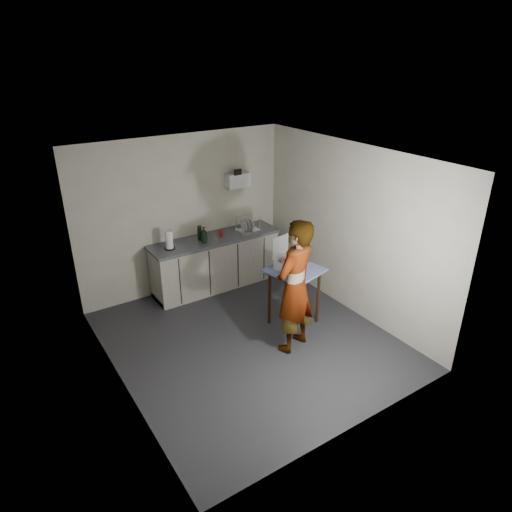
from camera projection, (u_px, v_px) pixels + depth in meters
ground at (250, 340)px, 6.49m from camera, size 4.00×4.00×0.00m
wall_back at (184, 215)px, 7.46m from camera, size 3.60×0.02×2.60m
wall_right at (349, 230)px, 6.84m from camera, size 0.02×4.00×2.60m
wall_left at (113, 294)px, 5.06m from camera, size 0.02×4.00×2.60m
ceiling at (248, 158)px, 5.41m from camera, size 3.60×4.00×0.01m
kitchen_counter at (216, 263)px, 7.81m from camera, size 2.24×0.62×0.91m
wall_shelf at (238, 180)px, 7.72m from camera, size 0.42×0.18×0.37m
side_table at (295, 276)px, 6.59m from camera, size 0.84×0.84×0.90m
standing_man at (295, 287)px, 5.98m from camera, size 0.79×0.65×1.87m
soap_bottle at (204, 235)px, 7.36m from camera, size 0.13×0.13×0.26m
soda_can at (221, 233)px, 7.60m from camera, size 0.06×0.06×0.12m
dark_bottle at (200, 233)px, 7.45m from camera, size 0.07×0.07×0.25m
paper_towel at (169, 240)px, 7.11m from camera, size 0.17×0.17×0.31m
dish_rack at (248, 227)px, 7.86m from camera, size 0.36×0.27×0.25m
bakery_box at (288, 262)px, 6.53m from camera, size 0.39×0.40×0.46m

